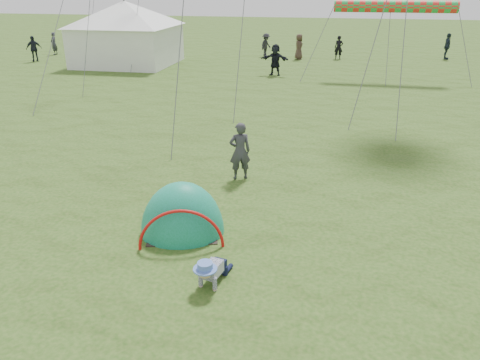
% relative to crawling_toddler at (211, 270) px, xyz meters
% --- Properties ---
extents(ground, '(140.00, 140.00, 0.00)m').
position_rel_crawling_toddler_xyz_m(ground, '(0.03, -0.06, -0.30)').
color(ground, '#214812').
extents(crawling_toddler, '(0.69, 0.87, 0.59)m').
position_rel_crawling_toddler_xyz_m(crawling_toddler, '(0.00, 0.00, 0.00)').
color(crawling_toddler, black).
rests_on(crawling_toddler, ground).
extents(popup_tent, '(2.13, 1.92, 2.32)m').
position_rel_crawling_toddler_xyz_m(popup_tent, '(-1.10, 1.70, -0.30)').
color(popup_tent, '#0E7D46').
rests_on(popup_tent, ground).
extents(standing_adult, '(0.69, 0.58, 1.60)m').
position_rel_crawling_toddler_xyz_m(standing_adult, '(-0.51, 4.92, 0.50)').
color(standing_adult, '#333237').
rests_on(standing_adult, ground).
extents(event_marquee, '(6.29, 6.29, 4.24)m').
position_rel_crawling_toddler_xyz_m(event_marquee, '(-11.77, 22.69, 1.83)').
color(event_marquee, white).
rests_on(event_marquee, ground).
extents(crowd_person_0, '(0.43, 0.61, 1.62)m').
position_rel_crawling_toddler_xyz_m(crowd_person_0, '(-19.07, 25.63, 0.51)').
color(crowd_person_0, '#2D2D37').
rests_on(crowd_person_0, ground).
extents(crowd_person_2, '(1.02, 0.97, 1.70)m').
position_rel_crawling_toddler_xyz_m(crowd_person_2, '(-18.55, 22.42, 0.55)').
color(crowd_person_2, black).
rests_on(crowd_person_2, ground).
extents(crowd_person_4, '(0.69, 0.93, 1.71)m').
position_rel_crawling_toddler_xyz_m(crowd_person_4, '(-0.97, 27.14, 0.56)').
color(crowd_person_4, '#3F2E26').
rests_on(crowd_person_4, ground).
extents(crowd_person_7, '(0.93, 1.04, 1.79)m').
position_rel_crawling_toddler_xyz_m(crowd_person_7, '(-12.13, 31.66, 0.60)').
color(crowd_person_7, '#352B24').
rests_on(crowd_person_7, ground).
extents(crowd_person_8, '(0.58, 1.09, 1.77)m').
position_rel_crawling_toddler_xyz_m(crowd_person_8, '(9.21, 29.30, 0.59)').
color(crowd_person_8, '#1C2834').
rests_on(crowd_person_8, ground).
extents(crowd_person_9, '(0.98, 1.20, 1.62)m').
position_rel_crawling_toddler_xyz_m(crowd_person_9, '(-3.45, 28.08, 0.51)').
color(crowd_person_9, black).
rests_on(crowd_person_9, ground).
extents(crowd_person_11, '(1.69, 0.75, 1.77)m').
position_rel_crawling_toddler_xyz_m(crowd_person_11, '(-1.74, 20.68, 0.59)').
color(crowd_person_11, black).
rests_on(crowd_person_11, ground).
extents(crowd_person_12, '(0.58, 0.38, 1.59)m').
position_rel_crawling_toddler_xyz_m(crowd_person_12, '(1.77, 27.79, 0.50)').
color(crowd_person_12, black).
rests_on(crowd_person_12, ground).
extents(crowd_person_13, '(1.00, 1.06, 1.73)m').
position_rel_crawling_toddler_xyz_m(crowd_person_13, '(-11.35, 22.23, 0.57)').
color(crowd_person_13, '#47332D').
rests_on(crowd_person_13, ground).
extents(rainbow_tube_kite, '(6.35, 0.64, 0.64)m').
position_rel_crawling_toddler_xyz_m(rainbow_tube_kite, '(4.56, 20.87, 3.54)').
color(rainbow_tube_kite, red).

